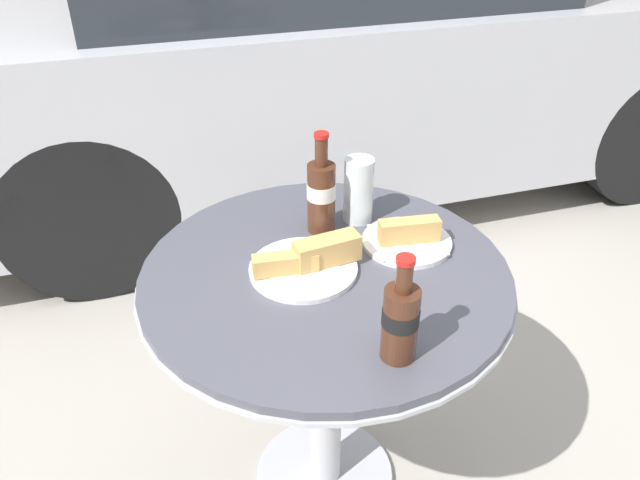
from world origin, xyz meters
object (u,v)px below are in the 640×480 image
object	(u,v)px
cola_bottle_left	(321,193)
cola_bottle_right	(400,319)
lunch_plate_far	(308,262)
bistro_table	(325,322)
parked_car	(333,39)
lunch_plate_near	(408,238)
drinking_glass	(358,193)

from	to	relation	value
cola_bottle_left	cola_bottle_right	bearing A→B (deg)	-89.56
cola_bottle_right	lunch_plate_far	xyz separation A→B (m)	(-0.08, 0.29, -0.06)
cola_bottle_left	lunch_plate_far	size ratio (longest dim) A/B	1.01
bistro_table	cola_bottle_right	xyz separation A→B (m)	(0.04, -0.29, 0.23)
bistro_table	parked_car	size ratio (longest dim) A/B	0.20
cola_bottle_right	lunch_plate_near	world-z (taller)	cola_bottle_right
cola_bottle_right	parked_car	world-z (taller)	parked_car
cola_bottle_left	cola_bottle_right	world-z (taller)	cola_bottle_left
bistro_table	drinking_glass	bearing A→B (deg)	52.12
lunch_plate_near	parked_car	size ratio (longest dim) A/B	0.05
lunch_plate_far	parked_car	world-z (taller)	parked_car
bistro_table	lunch_plate_far	xyz separation A→B (m)	(-0.04, 0.01, 0.17)
bistro_table	lunch_plate_far	size ratio (longest dim) A/B	3.32
cola_bottle_left	cola_bottle_right	xyz separation A→B (m)	(0.00, -0.44, -0.01)
lunch_plate_near	cola_bottle_left	bearing A→B (deg)	143.95
drinking_glass	cola_bottle_left	bearing A→B (deg)	-169.14
drinking_glass	lunch_plate_near	bearing A→B (deg)	-63.79
bistro_table	lunch_plate_near	xyz separation A→B (m)	(0.20, 0.04, 0.16)
bistro_table	lunch_plate_far	distance (m)	0.17
drinking_glass	lunch_plate_near	size ratio (longest dim) A/B	0.78
drinking_glass	parked_car	world-z (taller)	parked_car
parked_car	cola_bottle_right	bearing A→B (deg)	-105.26
cola_bottle_left	lunch_plate_near	distance (m)	0.22
drinking_glass	bistro_table	bearing A→B (deg)	-127.88
cola_bottle_right	parked_car	bearing A→B (deg)	74.74
bistro_table	parked_car	distance (m)	1.94
lunch_plate_near	parked_car	distance (m)	1.85
drinking_glass	parked_car	size ratio (longest dim) A/B	0.04
bistro_table	cola_bottle_left	distance (m)	0.29
parked_car	bistro_table	bearing A→B (deg)	-108.71
cola_bottle_left	parked_car	size ratio (longest dim) A/B	0.06
lunch_plate_far	parked_car	distance (m)	1.94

